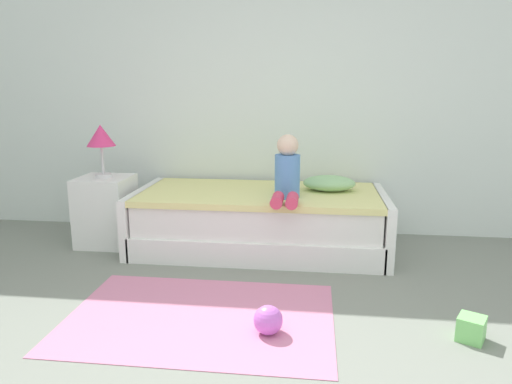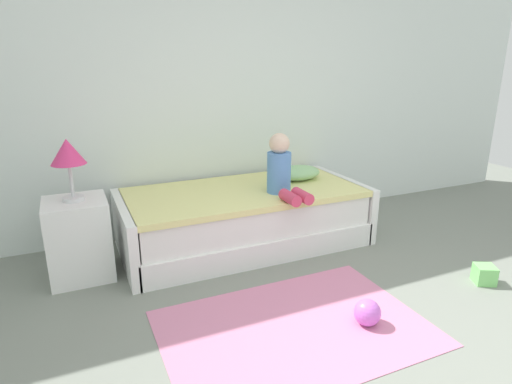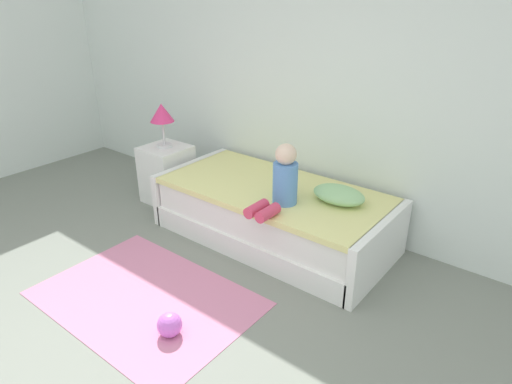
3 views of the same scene
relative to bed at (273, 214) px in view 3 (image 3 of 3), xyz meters
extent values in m
plane|color=gray|center=(0.15, -2.00, -0.25)|extent=(9.20, 9.20, 0.00)
cube|color=silver|center=(0.15, 0.60, 1.20)|extent=(7.20, 0.10, 2.90)
cube|color=white|center=(0.00, 0.00, -0.15)|extent=(2.00, 1.00, 0.20)
cube|color=white|center=(0.00, 0.00, 0.08)|extent=(1.94, 0.94, 0.25)
cube|color=#E5E08C|center=(0.00, 0.00, 0.23)|extent=(1.98, 0.98, 0.05)
cube|color=white|center=(-1.02, 0.00, 0.00)|extent=(0.07, 1.00, 0.50)
cube|color=white|center=(1.02, 0.00, 0.00)|extent=(0.07, 1.00, 0.50)
cube|color=white|center=(-1.35, -0.05, 0.05)|extent=(0.44, 0.44, 0.60)
cylinder|color=silver|center=(-1.35, -0.05, 0.37)|extent=(0.15, 0.15, 0.03)
cylinder|color=silver|center=(-1.35, -0.05, 0.50)|extent=(0.02, 0.02, 0.24)
cone|color=#E5387A|center=(-1.35, -0.05, 0.71)|extent=(0.24, 0.24, 0.18)
cylinder|color=#598CD1|center=(0.24, -0.18, 0.42)|extent=(0.20, 0.20, 0.34)
sphere|color=beige|center=(0.24, -0.18, 0.67)|extent=(0.17, 0.17, 0.17)
cylinder|color=#D83F60|center=(0.19, -0.48, 0.30)|extent=(0.09, 0.22, 0.09)
cylinder|color=#D83F60|center=(0.30, -0.48, 0.30)|extent=(0.09, 0.22, 0.09)
ellipsoid|color=#99CC8C|center=(0.58, 0.10, 0.32)|extent=(0.44, 0.30, 0.13)
sphere|color=#CC66D8|center=(0.22, -1.44, -0.16)|extent=(0.17, 0.17, 0.17)
cube|color=pink|center=(-0.21, -1.30, -0.24)|extent=(1.60, 1.10, 0.01)
camera|label=1|loc=(0.44, -3.87, 1.12)|focal=33.27mm
camera|label=2|loc=(-1.35, -3.26, 1.33)|focal=30.06mm
camera|label=3|loc=(2.10, -2.92, 1.87)|focal=31.69mm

